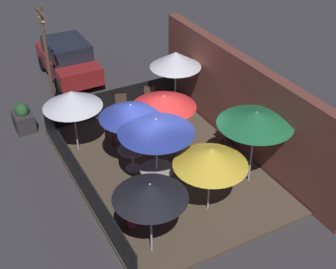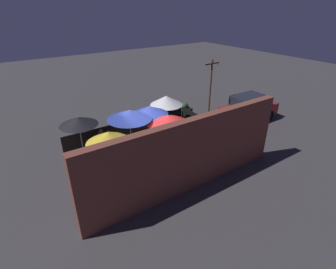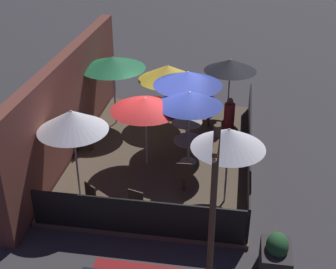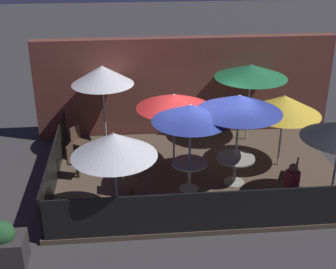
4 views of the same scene
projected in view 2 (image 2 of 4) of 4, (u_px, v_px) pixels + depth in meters
The scene contains 24 objects.
ground_plane at pixel (153, 157), 12.98m from camera, with size 60.00×60.00×0.00m, color #383538.
patio_deck at pixel (153, 156), 12.95m from camera, with size 7.48×5.21×0.12m.
building_wall at pixel (190, 155), 10.19m from camera, with size 9.08×0.36×3.09m.
fence_front at pixel (129, 128), 14.59m from camera, with size 7.28×0.05×0.95m.
fence_side_left at pixel (210, 128), 14.56m from camera, with size 0.05×5.01×0.95m.
patio_umbrella_0 at pixel (150, 110), 12.78m from camera, with size 1.84×1.84×2.24m.
patio_umbrella_1 at pixel (129, 115), 11.98m from camera, with size 2.07×2.07×2.36m.
patio_umbrella_2 at pixel (219, 115), 11.84m from camera, with size 1.75×1.75×2.47m.
patio_umbrella_3 at pixel (78, 121), 11.95m from camera, with size 1.76×1.76×2.10m.
patio_umbrella_4 at pixel (168, 120), 12.09m from camera, with size 1.97×1.97×2.08m.
patio_umbrella_5 at pixel (138, 142), 9.63m from camera, with size 2.11×2.11×2.35m.
patio_umbrella_6 at pixel (109, 137), 10.84m from camera, with size 1.95×1.95×2.01m.
patio_umbrella_7 at pixel (166, 100), 14.59m from camera, with size 1.83×1.83×2.12m.
dining_table_0 at pixel (150, 136), 13.43m from camera, with size 0.88×0.88×0.75m.
dining_table_1 at pixel (132, 145), 12.70m from camera, with size 0.96×0.96×0.72m.
patio_chair_0 at pixel (183, 168), 11.08m from camera, with size 0.50×0.50×0.91m.
patio_chair_1 at pixel (103, 148), 12.57m from camera, with size 0.54×0.54×0.91m.
patio_chair_2 at pixel (173, 130), 14.27m from camera, with size 0.42×0.42×0.95m.
patio_chair_3 at pixel (204, 130), 14.26m from camera, with size 0.50×0.50×0.93m.
patio_chair_4 at pixel (217, 138), 13.45m from camera, with size 0.56×0.56×0.95m.
patron_0 at pixel (102, 141), 13.16m from camera, with size 0.40×0.40×1.16m.
planter_box at pixel (184, 111), 17.27m from camera, with size 0.90×0.63×1.02m.
light_post at pixel (210, 88), 15.95m from camera, with size 1.10×0.12×3.91m.
parked_car_0 at pixel (249, 108), 16.70m from camera, with size 3.83×1.82×1.62m.
Camera 2 is at (5.64, 9.54, 6.89)m, focal length 28.00 mm.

